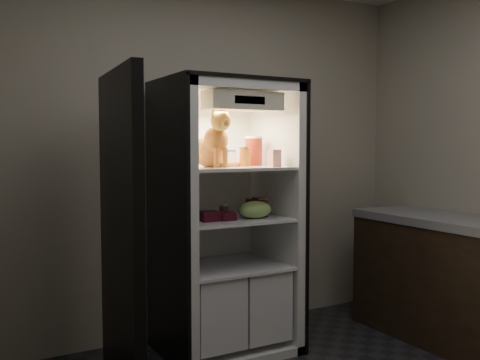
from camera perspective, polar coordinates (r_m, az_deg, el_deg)
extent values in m
plane|color=#A59F8A|center=(4.08, -4.45, 2.52)|extent=(3.60, 0.00, 3.60)
cube|color=white|center=(4.00, -3.64, -3.62)|extent=(0.85, 0.06, 1.85)
cube|color=white|center=(3.55, -7.18, -4.57)|extent=(0.06, 0.70, 1.85)
cube|color=white|center=(3.91, 3.64, -3.78)|extent=(0.06, 0.70, 1.85)
cube|color=white|center=(3.70, -1.53, 9.70)|extent=(0.85, 0.70, 0.06)
cube|color=white|center=(3.94, -1.48, -17.20)|extent=(0.85, 0.70, 0.06)
cube|color=black|center=(3.53, -7.81, -4.61)|extent=(0.02, 0.72, 1.87)
cube|color=black|center=(3.93, 4.16, -3.74)|extent=(0.02, 0.72, 1.87)
cube|color=black|center=(3.70, -1.53, 10.35)|extent=(0.90, 0.72, 0.02)
cube|color=white|center=(3.65, -1.29, 1.29)|extent=(0.73, 0.62, 0.02)
cube|color=white|center=(3.68, -1.29, -4.16)|extent=(0.73, 0.62, 0.02)
cube|color=white|center=(3.73, -3.72, -13.19)|extent=(0.34, 0.58, 0.48)
cube|color=white|center=(3.89, 1.06, -12.48)|extent=(0.34, 0.58, 0.48)
cube|color=white|center=(3.74, -1.28, -9.17)|extent=(0.73, 0.62, 0.02)
cube|color=#F4E9C8|center=(3.48, 0.33, 8.43)|extent=(0.52, 0.18, 0.12)
cube|color=black|center=(3.40, 1.04, 8.53)|extent=(0.22, 0.01, 0.05)
cube|color=black|center=(3.07, -12.64, -5.93)|extent=(0.13, 0.87, 1.85)
cube|color=white|center=(3.10, -12.13, -12.95)|extent=(0.11, 0.64, 0.12)
cube|color=white|center=(3.00, -12.26, -3.74)|extent=(0.11, 0.64, 0.12)
ellipsoid|color=#C05D18|center=(3.62, -3.32, 3.02)|extent=(0.21, 0.26, 0.21)
ellipsoid|color=#C05D18|center=(3.53, -2.58, 4.31)|extent=(0.17, 0.15, 0.18)
sphere|color=#BB7824|center=(3.48, -2.07, 6.31)|extent=(0.14, 0.14, 0.13)
sphere|color=#BB7824|center=(3.43, -1.63, 6.10)|extent=(0.06, 0.06, 0.06)
cone|color=#BB7824|center=(3.47, -2.74, 7.40)|extent=(0.05, 0.05, 0.06)
cone|color=#BB7824|center=(3.51, -1.57, 7.36)|extent=(0.05, 0.05, 0.06)
cylinder|color=#C05D18|center=(3.46, -2.53, 2.40)|extent=(0.03, 0.03, 0.13)
cylinder|color=#C05D18|center=(3.49, -1.60, 2.42)|extent=(0.03, 0.03, 0.13)
cylinder|color=#C05D18|center=(3.60, -1.09, 1.70)|extent=(0.23, 0.14, 0.03)
cylinder|color=#248433|center=(3.73, -1.94, 2.70)|extent=(0.06, 0.06, 0.16)
cylinder|color=#248433|center=(3.72, -1.94, 4.02)|extent=(0.07, 0.07, 0.01)
cylinder|color=white|center=(3.79, -1.07, 2.27)|extent=(0.08, 0.08, 0.10)
cylinder|color=blue|center=(3.79, -1.08, 3.14)|extent=(0.08, 0.08, 0.02)
cylinder|color=maroon|center=(3.68, 0.51, 2.40)|extent=(0.07, 0.07, 0.12)
cylinder|color=gold|center=(3.68, 0.52, 3.44)|extent=(0.08, 0.08, 0.01)
cylinder|color=maroon|center=(3.82, 1.47, 3.01)|extent=(0.12, 0.12, 0.19)
cylinder|color=white|center=(3.82, 1.47, 4.59)|extent=(0.13, 0.13, 0.02)
cube|color=silver|center=(3.64, 3.70, 2.35)|extent=(0.07, 0.07, 0.12)
cylinder|color=black|center=(3.83, 1.07, -2.85)|extent=(0.06, 0.06, 0.11)
cylinder|color=#B2B2B2|center=(3.82, 1.07, -1.96)|extent=(0.06, 0.06, 0.00)
cylinder|color=black|center=(3.77, 1.82, -2.82)|extent=(0.07, 0.07, 0.13)
cylinder|color=#B2B2B2|center=(3.76, 1.82, -1.78)|extent=(0.07, 0.07, 0.00)
cylinder|color=black|center=(3.70, 2.51, -3.02)|extent=(0.07, 0.07, 0.12)
cylinder|color=#B2B2B2|center=(3.69, 2.51, -2.04)|extent=(0.07, 0.07, 0.00)
cylinder|color=#583919|center=(3.70, -1.73, -3.38)|extent=(0.06, 0.06, 0.08)
cylinder|color=#B2B2B2|center=(3.69, -1.73, -2.71)|extent=(0.06, 0.06, 0.01)
ellipsoid|color=#88BF59|center=(3.63, 1.63, -3.17)|extent=(0.23, 0.17, 0.12)
cube|color=#4F0D21|center=(3.51, -3.36, -3.86)|extent=(0.13, 0.13, 0.06)
cube|color=#4F0D21|center=(3.54, -1.52, -3.87)|extent=(0.11, 0.11, 0.05)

